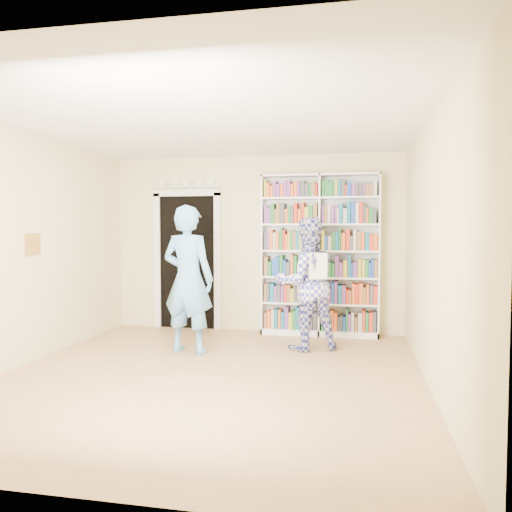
{
  "coord_description": "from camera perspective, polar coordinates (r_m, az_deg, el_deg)",
  "views": [
    {
      "loc": [
        1.51,
        -5.07,
        1.57
      ],
      "look_at": [
        0.33,
        0.9,
        1.25
      ],
      "focal_mm": 35.0,
      "sensor_mm": 36.0,
      "label": 1
    }
  ],
  "objects": [
    {
      "name": "man_plaid",
      "position": [
        6.55,
        5.82,
        -3.16
      ],
      "size": [
        1.03,
        0.93,
        1.73
      ],
      "primitive_type": "imported",
      "rotation": [
        0.0,
        0.0,
        3.55
      ],
      "color": "#313296",
      "rests_on": "floor"
    },
    {
      "name": "floor",
      "position": [
        5.52,
        -5.3,
        -13.5
      ],
      "size": [
        5.0,
        5.0,
        0.0
      ],
      "primitive_type": "plane",
      "color": "#AB7E53",
      "rests_on": "ground"
    },
    {
      "name": "wall_art",
      "position": [
        6.47,
        -24.14,
        1.26
      ],
      "size": [
        0.03,
        0.25,
        0.25
      ],
      "primitive_type": "cube",
      "color": "brown",
      "rests_on": "wall_left"
    },
    {
      "name": "wall_left",
      "position": [
        6.32,
        -25.33,
        0.75
      ],
      "size": [
        0.0,
        5.0,
        5.0
      ],
      "primitive_type": "plane",
      "rotation": [
        1.57,
        0.0,
        1.57
      ],
      "color": "beige",
      "rests_on": "floor"
    },
    {
      "name": "bookshelf",
      "position": [
        7.44,
        7.3,
        0.18
      ],
      "size": [
        1.73,
        0.32,
        2.38
      ],
      "rotation": [
        0.0,
        0.0,
        0.09
      ],
      "color": "white",
      "rests_on": "floor"
    },
    {
      "name": "wall_back",
      "position": [
        7.73,
        -0.08,
        1.39
      ],
      "size": [
        4.5,
        0.0,
        4.5
      ],
      "primitive_type": "plane",
      "rotation": [
        1.57,
        0.0,
        0.0
      ],
      "color": "beige",
      "rests_on": "floor"
    },
    {
      "name": "man_blue",
      "position": [
        6.39,
        -7.77,
        -2.66
      ],
      "size": [
        0.75,
        0.56,
        1.88
      ],
      "primitive_type": "imported",
      "rotation": [
        0.0,
        0.0,
        2.96
      ],
      "color": "#62A4DA",
      "rests_on": "floor"
    },
    {
      "name": "paper_sheet",
      "position": [
        6.3,
        7.12,
        -1.17
      ],
      "size": [
        0.22,
        0.08,
        0.33
      ],
      "primitive_type": "cube",
      "rotation": [
        0.0,
        0.0,
        0.33
      ],
      "color": "white",
      "rests_on": "man_plaid"
    },
    {
      "name": "wall_right",
      "position": [
        5.13,
        19.48,
        0.41
      ],
      "size": [
        0.0,
        5.0,
        5.0
      ],
      "primitive_type": "plane",
      "rotation": [
        1.57,
        0.0,
        -1.57
      ],
      "color": "beige",
      "rests_on": "floor"
    },
    {
      "name": "doorway",
      "position": [
        8.0,
        -7.86,
        0.2
      ],
      "size": [
        1.1,
        0.08,
        2.43
      ],
      "color": "black",
      "rests_on": "floor"
    },
    {
      "name": "ceiling",
      "position": [
        5.41,
        -5.44,
        15.07
      ],
      "size": [
        5.0,
        5.0,
        0.0
      ],
      "primitive_type": "plane",
      "rotation": [
        3.14,
        0.0,
        0.0
      ],
      "color": "white",
      "rests_on": "wall_back"
    }
  ]
}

